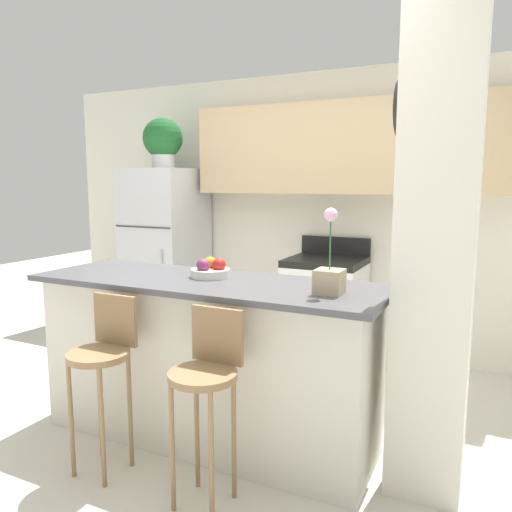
# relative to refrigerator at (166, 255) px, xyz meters

# --- Properties ---
(ground_plane) EXTENTS (14.00, 14.00, 0.00)m
(ground_plane) POSITION_rel_refrigerator_xyz_m (1.44, -1.58, -0.85)
(ground_plane) COLOR beige
(wall_back) EXTENTS (5.60, 0.38, 2.55)m
(wall_back) POSITION_rel_refrigerator_xyz_m (1.57, 0.32, 0.68)
(wall_back) COLOR silver
(wall_back) RESTS_ON ground_plane
(pillar_right) EXTENTS (0.38, 0.32, 2.55)m
(pillar_right) POSITION_rel_refrigerator_xyz_m (2.70, -1.53, 0.43)
(pillar_right) COLOR silver
(pillar_right) RESTS_ON ground_plane
(counter_bar) EXTENTS (2.14, 0.72, 0.99)m
(counter_bar) POSITION_rel_refrigerator_xyz_m (1.44, -1.58, -0.35)
(counter_bar) COLOR silver
(counter_bar) RESTS_ON ground_plane
(refrigerator) EXTENTS (0.66, 0.72, 1.69)m
(refrigerator) POSITION_rel_refrigerator_xyz_m (0.00, 0.00, 0.00)
(refrigerator) COLOR silver
(refrigerator) RESTS_ON ground_plane
(stove_range) EXTENTS (0.64, 0.60, 1.07)m
(stove_range) POSITION_rel_refrigerator_xyz_m (1.65, 0.06, -0.39)
(stove_range) COLOR white
(stove_range) RESTS_ON ground_plane
(bar_stool_left) EXTENTS (0.33, 0.33, 0.96)m
(bar_stool_left) POSITION_rel_refrigerator_xyz_m (1.11, -2.10, -0.22)
(bar_stool_left) COLOR olive
(bar_stool_left) RESTS_ON ground_plane
(bar_stool_right) EXTENTS (0.33, 0.33, 0.96)m
(bar_stool_right) POSITION_rel_refrigerator_xyz_m (1.76, -2.10, -0.22)
(bar_stool_right) COLOR olive
(bar_stool_right) RESTS_ON ground_plane
(potted_plant_on_fridge) EXTENTS (0.39, 0.39, 0.48)m
(potted_plant_on_fridge) POSITION_rel_refrigerator_xyz_m (-0.00, 0.00, 1.11)
(potted_plant_on_fridge) COLOR silver
(potted_plant_on_fridge) RESTS_ON refrigerator
(orchid_vase) EXTENTS (0.14, 0.14, 0.44)m
(orchid_vase) POSITION_rel_refrigerator_xyz_m (2.21, -1.62, 0.25)
(orchid_vase) COLOR tan
(orchid_vase) RESTS_ON counter_bar
(fruit_bowl) EXTENTS (0.24, 0.24, 0.12)m
(fruit_bowl) POSITION_rel_refrigerator_xyz_m (1.42, -1.50, 0.19)
(fruit_bowl) COLOR silver
(fruit_bowl) RESTS_ON counter_bar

